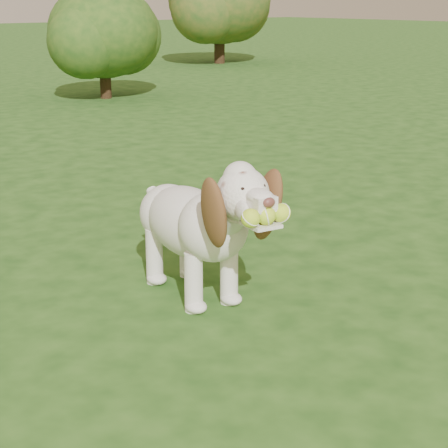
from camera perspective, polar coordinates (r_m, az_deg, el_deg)
ground at (r=3.26m, az=-4.72°, el=-9.08°), size 80.00×80.00×0.00m
dog at (r=3.57m, az=-1.91°, el=0.30°), size 0.50×1.17×0.76m
shrub_h at (r=17.18m, az=-0.36°, el=16.73°), size 2.26×2.26×2.35m
shrub_d at (r=11.22m, az=-9.19°, el=14.30°), size 1.58×1.58×1.63m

